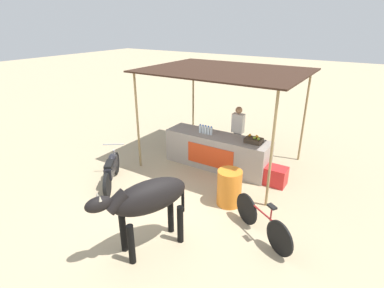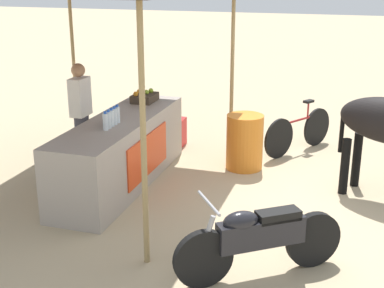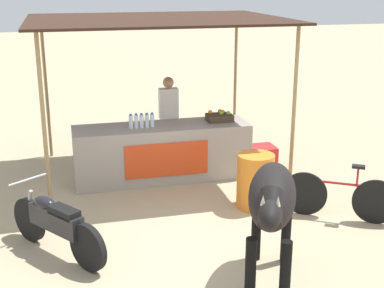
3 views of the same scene
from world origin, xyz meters
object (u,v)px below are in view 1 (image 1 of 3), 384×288
Objects in this scene: cooler_box at (274,176)px; motorcycle_parked at (111,169)px; stall_counter at (217,151)px; vendor_behind_counter at (237,133)px; cow at (147,200)px; bicycle_leaning at (262,222)px; water_barrel at (229,188)px; fruit_crate at (254,140)px.

cooler_box is 0.40× the size of motorcycle_parked.
stall_counter is 0.88m from vendor_behind_counter.
cooler_box is 3.80m from cow.
stall_counter is 2.09× the size of bicycle_leaning.
cow is at bearing -108.93° from cooler_box.
vendor_behind_counter reaches higher than cow.
stall_counter is at bearing 176.79° from cooler_box.
water_barrel is 0.47× the size of cow.
stall_counter is at bearing -176.89° from fruit_crate.
vendor_behind_counter is 1.15× the size of bicycle_leaning.
fruit_crate is 3.71m from cow.
motorcycle_parked is at bearing -124.40° from vendor_behind_counter.
cow is (-1.21, -3.52, 0.79)m from cooler_box.
vendor_behind_counter reaches higher than cooler_box.
cooler_box is (1.46, -0.85, -0.61)m from vendor_behind_counter.
stall_counter is 1.18m from fruit_crate.
vendor_behind_counter reaches higher than water_barrel.
fruit_crate is 3.75m from motorcycle_parked.
stall_counter is at bearing 126.52° from water_barrel.
stall_counter is at bearing 51.74° from motorcycle_parked.
cooler_box is at bearing 67.38° from water_barrel.
bicycle_leaning is (1.13, -2.29, -0.68)m from fruit_crate.
cooler_box is at bearing 101.67° from bicycle_leaning.
fruit_crate is (1.05, 0.06, 0.55)m from stall_counter.
stall_counter is 1.75m from cooler_box.
vendor_behind_counter is (0.28, 0.75, 0.37)m from stall_counter.
cooler_box is at bearing -3.21° from stall_counter.
water_barrel is 1.26m from bicycle_leaning.
stall_counter is 6.82× the size of fruit_crate.
vendor_behind_counter is at bearing 137.85° from fruit_crate.
cow is (-0.61, -2.08, 0.61)m from water_barrel.
fruit_crate reaches higher than cooler_box.
stall_counter reaches higher than bicycle_leaning.
motorcycle_parked is (-2.86, -2.36, -0.60)m from fruit_crate.
vendor_behind_counter is (-0.77, 0.70, -0.18)m from fruit_crate.
fruit_crate is 0.29× the size of motorcycle_parked.
cow is at bearing -86.72° from vendor_behind_counter.
water_barrel is at bearing -86.78° from fruit_crate.
cooler_box is 0.71× the size of water_barrel.
stall_counter is 3.12m from bicycle_leaning.
vendor_behind_counter is 0.91× the size of cow.
stall_counter is at bearing 134.21° from bicycle_leaning.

